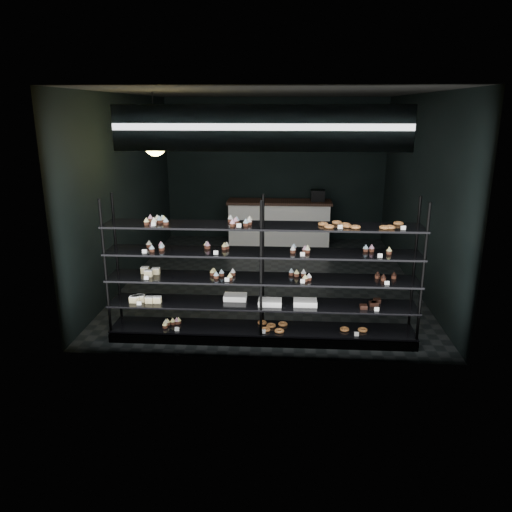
# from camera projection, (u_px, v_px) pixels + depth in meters

# --- Properties ---
(room) EXTENTS (5.01, 6.01, 3.20)m
(room) POSITION_uv_depth(u_px,v_px,m) (270.00, 191.00, 8.56)
(room) COLOR black
(room) RESTS_ON ground
(display_shelf) EXTENTS (4.00, 0.50, 1.91)m
(display_shelf) POSITION_uv_depth(u_px,v_px,m) (260.00, 295.00, 6.49)
(display_shelf) COLOR black
(display_shelf) RESTS_ON room
(signage) EXTENTS (3.30, 0.05, 0.50)m
(signage) POSITION_uv_depth(u_px,v_px,m) (261.00, 128.00, 5.43)
(signage) COLOR #0C1040
(signage) RESTS_ON room
(pendant_lamp) EXTENTS (0.31, 0.31, 0.89)m
(pendant_lamp) POSITION_uv_depth(u_px,v_px,m) (155.00, 145.00, 7.15)
(pendant_lamp) COLOR black
(pendant_lamp) RESTS_ON room
(service_counter) EXTENTS (2.32, 0.65, 1.23)m
(service_counter) POSITION_uv_depth(u_px,v_px,m) (280.00, 222.00, 11.25)
(service_counter) COLOR silver
(service_counter) RESTS_ON room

